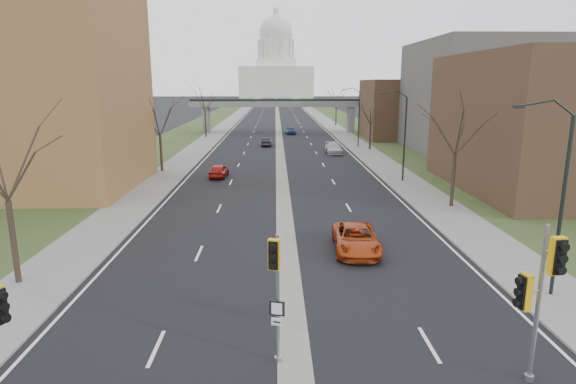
{
  "coord_description": "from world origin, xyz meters",
  "views": [
    {
      "loc": [
        -0.62,
        -13.88,
        9.43
      ],
      "look_at": [
        0.01,
        10.3,
        3.94
      ],
      "focal_mm": 30.0,
      "sensor_mm": 36.0,
      "label": 1
    }
  ],
  "objects_px": {
    "signal_pole_median": "(276,278)",
    "signal_pole_right": "(540,284)",
    "car_left_near": "(219,171)",
    "car_right_far": "(290,130)",
    "car_left_far": "(267,142)",
    "car_right_near": "(356,239)",
    "car_right_mid": "(333,148)"
  },
  "relations": [
    {
      "from": "car_left_near",
      "to": "car_right_near",
      "type": "xyz_separation_m",
      "value": [
        10.4,
        -22.58,
        0.06
      ]
    },
    {
      "from": "signal_pole_right",
      "to": "car_right_far",
      "type": "xyz_separation_m",
      "value": [
        -5.23,
        77.9,
        -2.74
      ]
    },
    {
      "from": "car_left_near",
      "to": "car_right_mid",
      "type": "height_order",
      "value": "car_right_mid"
    },
    {
      "from": "signal_pole_median",
      "to": "car_left_near",
      "type": "distance_m",
      "value": 34.55
    },
    {
      "from": "car_right_near",
      "to": "signal_pole_right",
      "type": "bearing_deg",
      "value": -72.02
    },
    {
      "from": "signal_pole_median",
      "to": "car_left_far",
      "type": "height_order",
      "value": "signal_pole_median"
    },
    {
      "from": "signal_pole_median",
      "to": "car_left_far",
      "type": "distance_m",
      "value": 59.04
    },
    {
      "from": "signal_pole_right",
      "to": "signal_pole_median",
      "type": "bearing_deg",
      "value": 162.31
    },
    {
      "from": "car_left_near",
      "to": "car_left_far",
      "type": "relative_size",
      "value": 0.99
    },
    {
      "from": "signal_pole_right",
      "to": "car_left_near",
      "type": "distance_m",
      "value": 37.97
    },
    {
      "from": "car_left_near",
      "to": "car_right_far",
      "type": "xyz_separation_m",
      "value": [
        8.63,
        42.66,
        0.03
      ]
    },
    {
      "from": "car_right_far",
      "to": "car_right_near",
      "type": "bearing_deg",
      "value": -94.74
    },
    {
      "from": "signal_pole_right",
      "to": "car_left_near",
      "type": "xyz_separation_m",
      "value": [
        -13.85,
        35.24,
        -2.77
      ]
    },
    {
      "from": "signal_pole_right",
      "to": "car_left_far",
      "type": "height_order",
      "value": "signal_pole_right"
    },
    {
      "from": "car_left_far",
      "to": "car_right_mid",
      "type": "height_order",
      "value": "car_right_mid"
    },
    {
      "from": "car_right_near",
      "to": "car_right_far",
      "type": "bearing_deg",
      "value": 94.31
    },
    {
      "from": "signal_pole_median",
      "to": "car_right_far",
      "type": "xyz_separation_m",
      "value": [
        2.82,
        76.62,
        -2.5
      ]
    },
    {
      "from": "signal_pole_right",
      "to": "car_right_far",
      "type": "bearing_deg",
      "value": 85.23
    },
    {
      "from": "car_left_near",
      "to": "car_right_near",
      "type": "bearing_deg",
      "value": 118.13
    },
    {
      "from": "car_left_near",
      "to": "car_right_far",
      "type": "height_order",
      "value": "car_right_far"
    },
    {
      "from": "car_left_near",
      "to": "car_right_far",
      "type": "bearing_deg",
      "value": -98.04
    },
    {
      "from": "car_right_mid",
      "to": "car_right_far",
      "type": "distance_m",
      "value": 26.56
    },
    {
      "from": "car_left_far",
      "to": "signal_pole_median",
      "type": "bearing_deg",
      "value": 93.66
    },
    {
      "from": "signal_pole_right",
      "to": "car_right_far",
      "type": "height_order",
      "value": "signal_pole_right"
    },
    {
      "from": "car_left_far",
      "to": "car_right_mid",
      "type": "distance_m",
      "value": 12.53
    },
    {
      "from": "car_right_near",
      "to": "car_right_far",
      "type": "xyz_separation_m",
      "value": [
        -1.78,
        65.23,
        -0.03
      ]
    },
    {
      "from": "car_right_near",
      "to": "car_right_mid",
      "type": "distance_m",
      "value": 39.3
    },
    {
      "from": "signal_pole_median",
      "to": "signal_pole_right",
      "type": "xyz_separation_m",
      "value": [
        8.04,
        -1.29,
        0.24
      ]
    },
    {
      "from": "signal_pole_median",
      "to": "signal_pole_right",
      "type": "relative_size",
      "value": 0.87
    },
    {
      "from": "signal_pole_median",
      "to": "car_left_near",
      "type": "xyz_separation_m",
      "value": [
        -5.81,
        33.96,
        -2.53
      ]
    },
    {
      "from": "signal_pole_right",
      "to": "car_right_near",
      "type": "bearing_deg",
      "value": 96.62
    },
    {
      "from": "car_left_near",
      "to": "car_left_far",
      "type": "height_order",
      "value": "car_left_near"
    }
  ]
}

